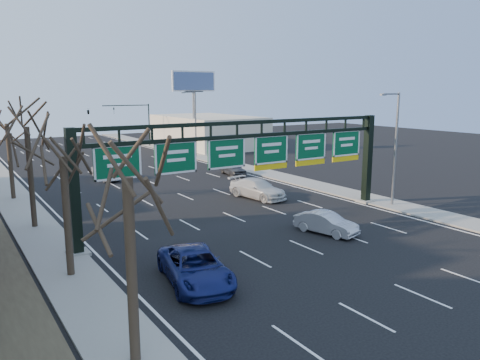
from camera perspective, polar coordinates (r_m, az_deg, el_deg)
ground at (r=26.96m, az=10.81°, el=-9.21°), size 160.00×160.00×0.00m
sidewalk_left at (r=39.53m, az=-24.92°, el=-3.48°), size 3.00×120.00×0.12m
sidewalk_right at (r=49.69m, az=5.62°, el=0.26°), size 3.00×120.00×0.12m
lane_markings at (r=43.04m, az=-7.86°, el=-1.51°), size 21.60×120.00×0.01m
sign_gantry at (r=31.99m, az=1.39°, el=2.72°), size 24.60×1.20×7.20m
building_right_distant at (r=78.17m, az=-3.99°, el=5.96°), size 12.00×20.00×5.00m
tree_near at (r=15.07m, az=-13.77°, el=4.15°), size 3.60×3.60×8.86m
tree_gantry at (r=23.75m, az=-20.98°, el=5.20°), size 3.60×3.60×8.48m
tree_mid at (r=33.53m, az=-24.73°, el=7.65°), size 3.60×3.60×9.24m
tree_far at (r=43.46m, az=-26.68°, el=7.52°), size 3.60×3.60×8.86m
streetlight_near at (r=38.86m, az=18.34°, el=4.29°), size 2.15×0.22×9.00m
streetlight_far at (r=65.64m, az=-5.54°, el=7.26°), size 2.15×0.22×9.00m
billboard_right at (r=71.10m, az=-5.65°, el=10.75°), size 7.00×0.50×12.00m
traffic_signal_mast at (r=76.88m, az=-15.33°, el=7.76°), size 10.16×0.54×7.00m
car_blue_suv at (r=22.96m, az=-5.48°, el=-10.53°), size 3.76×6.24×1.62m
car_silver_sedan at (r=30.97m, az=10.44°, el=-5.18°), size 2.51×4.48×1.40m
car_white_wagon at (r=40.41m, az=2.14°, el=-1.06°), size 3.26×5.92×1.63m
car_grey_far at (r=51.42m, az=-0.87°, el=1.43°), size 2.29×4.45×1.45m
car_silver_distant at (r=50.50m, az=-15.99°, el=0.89°), size 1.88×4.78×1.55m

